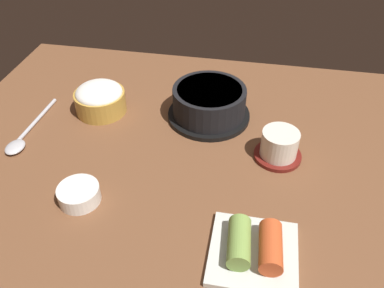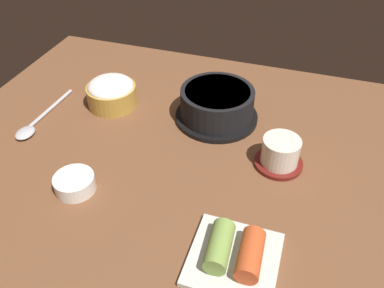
% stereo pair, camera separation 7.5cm
% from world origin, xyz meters
% --- Properties ---
extents(dining_table, '(1.00, 0.76, 0.02)m').
position_xyz_m(dining_table, '(0.00, 0.00, 0.01)').
color(dining_table, brown).
rests_on(dining_table, ground).
extents(stone_pot, '(0.18, 0.18, 0.07)m').
position_xyz_m(stone_pot, '(0.03, 0.11, 0.06)').
color(stone_pot, black).
rests_on(stone_pot, dining_table).
extents(rice_bowl, '(0.11, 0.11, 0.07)m').
position_xyz_m(rice_bowl, '(-0.21, 0.09, 0.05)').
color(rice_bowl, '#B78C38').
rests_on(rice_bowl, dining_table).
extents(tea_cup_with_saucer, '(0.09, 0.09, 0.06)m').
position_xyz_m(tea_cup_with_saucer, '(0.18, 0.01, 0.05)').
color(tea_cup_with_saucer, maroon).
rests_on(tea_cup_with_saucer, dining_table).
extents(kimchi_plate, '(0.13, 0.13, 0.04)m').
position_xyz_m(kimchi_plate, '(0.15, -0.23, 0.04)').
color(kimchi_plate, silver).
rests_on(kimchi_plate, dining_table).
extents(side_bowl_near, '(0.07, 0.07, 0.03)m').
position_xyz_m(side_bowl_near, '(-0.15, -0.17, 0.04)').
color(side_bowl_near, white).
rests_on(side_bowl_near, dining_table).
extents(spoon, '(0.04, 0.20, 0.01)m').
position_xyz_m(spoon, '(-0.33, -0.04, 0.03)').
color(spoon, '#B7B7BC').
rests_on(spoon, dining_table).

